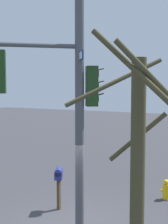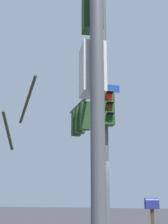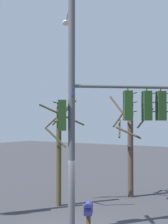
# 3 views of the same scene
# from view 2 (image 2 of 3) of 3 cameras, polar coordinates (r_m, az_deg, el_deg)

# --- Properties ---
(main_signal_pole_assembly) EXTENTS (5.26, 3.38, 8.61)m
(main_signal_pole_assembly) POSITION_cam_2_polar(r_m,az_deg,el_deg) (11.33, 1.29, 1.46)
(main_signal_pole_assembly) COLOR #4C4F54
(main_signal_pole_assembly) RESTS_ON ground
(secondary_pole_assembly) EXTENTS (0.73, 0.63, 8.48)m
(secondary_pole_assembly) POSITION_cam_2_polar(r_m,az_deg,el_deg) (5.74, 1.93, 14.04)
(secondary_pole_assembly) COLOR #4C4F54
(secondary_pole_assembly) RESTS_ON ground
(mailbox) EXTENTS (0.41, 0.50, 1.41)m
(mailbox) POSITION_cam_2_polar(r_m,az_deg,el_deg) (11.03, 12.02, -16.27)
(mailbox) COLOR #4C3823
(mailbox) RESTS_ON ground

